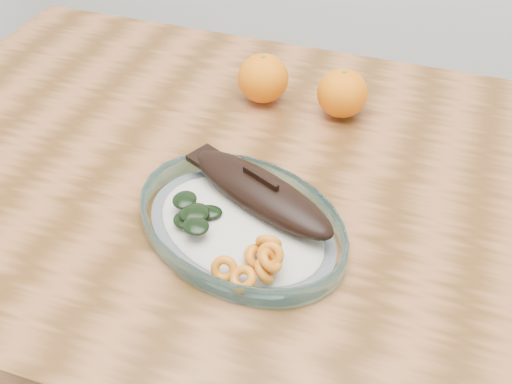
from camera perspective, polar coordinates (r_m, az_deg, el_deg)
dining_table at (r=1.00m, az=-0.16°, el=-2.84°), size 1.20×0.80×0.75m
plated_meal at (r=0.83m, az=-1.28°, el=-2.54°), size 0.72×0.72×0.08m
orange_left at (r=1.07m, az=0.64°, el=10.07°), size 0.08×0.08×0.08m
orange_right at (r=1.04m, az=7.68°, el=8.69°), size 0.08×0.08×0.08m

